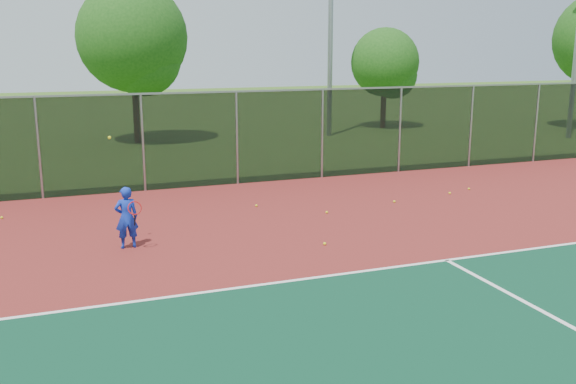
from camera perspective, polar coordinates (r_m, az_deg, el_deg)
ground at (r=10.63m, az=13.97°, el=-12.20°), size 120.00×120.00×0.00m
court_apron at (r=12.19m, az=8.67°, el=-8.59°), size 30.00×20.00×0.02m
fence_back at (r=20.85m, az=-4.56°, el=4.91°), size 30.00×0.06×3.03m
tennis_player at (r=14.67m, az=-14.16°, el=-2.19°), size 0.59×0.59×2.52m
practice_ball_0 at (r=18.03m, az=-2.83°, el=-1.21°), size 0.07×0.07×0.07m
practice_ball_1 at (r=18.36m, az=-24.10°, el=-2.09°), size 0.07×0.07×0.07m
practice_ball_4 at (r=18.73m, az=9.43°, el=-0.84°), size 0.07×0.07×0.07m
practice_ball_5 at (r=20.15m, az=14.18°, el=-0.09°), size 0.07×0.07×0.07m
practice_ball_6 at (r=17.33m, az=3.46°, el=-1.80°), size 0.07×0.07×0.07m
practice_ball_7 at (r=20.91m, az=15.79°, el=0.28°), size 0.07×0.07×0.07m
practice_ball_8 at (r=14.61m, az=3.28°, el=-4.61°), size 0.07×0.07×0.07m
tree_back_left at (r=30.55m, az=-13.44°, el=12.81°), size 4.98×4.98×7.31m
tree_back_mid at (r=35.76m, az=8.79°, el=11.06°), size 3.69×3.69×5.42m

